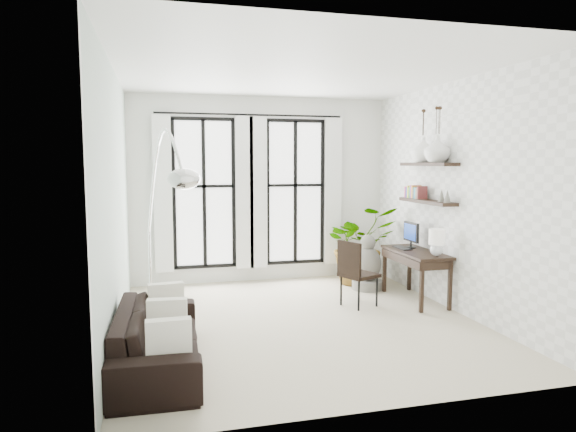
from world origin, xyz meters
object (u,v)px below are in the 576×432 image
object	(u,v)px
sofa	(158,338)
arc_lamp	(163,174)
plant	(360,245)
buddha	(367,266)
desk_chair	(355,269)
desk	(417,255)

from	to	relation	value
sofa	arc_lamp	world-z (taller)	arc_lamp
plant	buddha	distance (m)	0.52
sofa	desk_chair	bearing A→B (deg)	-58.63
desk_chair	plant	bearing A→B (deg)	42.73
desk_chair	buddha	xyz separation A→B (m)	(0.59, 0.92, -0.17)
buddha	arc_lamp	bearing A→B (deg)	-159.16
plant	arc_lamp	world-z (taller)	arc_lamp
sofa	buddha	size ratio (longest dim) A/B	2.31
sofa	plant	bearing A→B (deg)	-47.34
desk_chair	arc_lamp	world-z (taller)	arc_lamp
desk	sofa	bearing A→B (deg)	-157.31
desk_chair	arc_lamp	xyz separation A→B (m)	(-2.65, -0.32, 1.39)
buddha	desk_chair	bearing A→B (deg)	-122.70
plant	desk	world-z (taller)	plant
arc_lamp	desk	bearing A→B (deg)	5.25
desk	desk_chair	size ratio (longest dim) A/B	1.34
arc_lamp	buddha	distance (m)	3.80
desk	plant	bearing A→B (deg)	105.62
plant	buddha	size ratio (longest dim) A/B	1.49
arc_lamp	sofa	bearing A→B (deg)	-94.70
desk_chair	buddha	size ratio (longest dim) A/B	1.07
arc_lamp	buddha	bearing A→B (deg)	20.84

